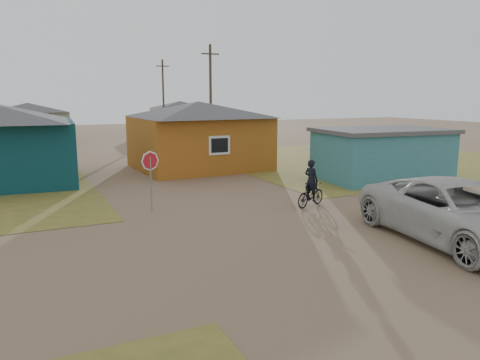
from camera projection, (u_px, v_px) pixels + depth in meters
name	position (u px, v px, depth m)	size (l,w,h in m)	color
ground	(287.00, 238.00, 14.06)	(120.00, 120.00, 0.00)	#7E6349
grass_ne	(364.00, 159.00, 31.55)	(20.00, 18.00, 0.00)	olive
house_yellow	(199.00, 134.00, 27.19)	(7.72, 6.76, 3.90)	#9F5918
shed_turquoise	(381.00, 154.00, 23.63)	(6.71, 4.93, 2.60)	teal
house_pale_west	(29.00, 123.00, 41.35)	(7.04, 6.15, 3.60)	#9BA48C
house_beige_east	(180.00, 116.00, 53.48)	(6.95, 6.05, 3.60)	tan
utility_pole_near	(211.00, 97.00, 35.61)	(1.40, 0.20, 8.00)	#433628
utility_pole_far	(163.00, 96.00, 50.23)	(1.40, 0.20, 8.00)	#433628
stop_sign	(150.00, 167.00, 17.06)	(0.74, 0.10, 2.25)	gray
cyclist	(311.00, 190.00, 17.94)	(1.68, 1.00, 1.84)	black
vehicle	(459.00, 212.00, 13.49)	(3.00, 6.52, 1.81)	beige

